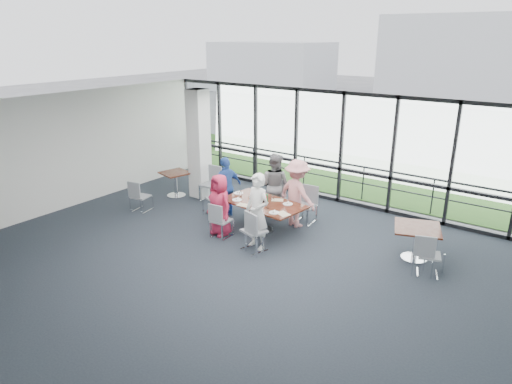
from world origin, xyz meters
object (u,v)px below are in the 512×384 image
Objects in this scene: diner_near_right at (257,211)px; chair_main_nl at (221,220)px; structural_column at (199,144)px; side_table_right at (417,232)px; chair_spare_la at (141,197)px; side_table_left at (175,177)px; chair_spare_r at (429,255)px; chair_main_fr at (305,206)px; main_table at (263,206)px; diner_end at (226,187)px; diner_far_right at (297,193)px; chair_main_nr at (254,231)px; diner_near_left at (220,205)px; chair_main_end at (216,198)px; chair_main_fl at (275,198)px; diner_far_left at (275,185)px; chair_spare_lb at (210,185)px.

chair_main_nl is at bearing -168.34° from diner_near_right.
side_table_right is (6.58, -0.31, -0.95)m from structural_column.
structural_column is 2.29m from chair_spare_la.
chair_spare_r is at bearing -3.01° from side_table_left.
chair_main_fr reaches higher than chair_spare_r.
diner_near_right is 1.86× the size of chair_main_fr.
chair_main_fr is 3.52m from chair_spare_r.
side_table_left is at bearing 178.33° from main_table.
diner_end is 1.92× the size of chair_spare_la.
diner_far_right is 1.94m from diner_end.
diner_near_right is 3.96m from chair_spare_la.
chair_main_nr reaches higher than side_table_right.
side_table_right is at bearing 107.51° from diner_end.
chair_main_end is (-0.92, 0.92, -0.30)m from diner_near_left.
diner_near_right reaches higher than diner_near_left.
chair_main_fl is 1.09× the size of chair_spare_r.
side_table_left and side_table_right have the same top height.
diner_near_right reaches higher than chair_spare_la.
chair_main_nr is (0.04, -0.18, -0.40)m from diner_near_right.
side_table_left is (-3.62, 0.55, -0.02)m from main_table.
diner_far_left is (0.40, 1.78, 0.10)m from diner_near_left.
chair_main_end reaches higher than chair_main_nl.
diner_near_left is 1.52× the size of chair_spare_lb.
chair_spare_lb is (1.14, 0.29, -0.11)m from side_table_left.
diner_far_left is at bearing 88.22° from diner_near_left.
chair_main_fl is 0.93m from chair_main_fr.
structural_column is 3.04m from diner_near_left.
structural_column reaches higher than diner_near_right.
chair_main_fr is at bearing -94.75° from diner_far_right.
chair_spare_la is (-0.47, -1.91, -1.17)m from structural_column.
structural_column is 1.23m from chair_spare_lb.
chair_main_fl is at bearing -89.07° from diner_far_left.
chair_main_nl is (-1.03, -0.04, -0.46)m from diner_near_right.
diner_near_left is at bearing 64.35° from chair_main_end.
chair_main_nl is at bearing -11.66° from chair_spare_la.
diner_far_right is 3.58m from chair_spare_r.
main_table is 2.37× the size of chair_main_end.
chair_spare_la is at bearing 40.50° from chair_main_fl.
chair_spare_lb reaches higher than chair_main_fl.
side_table_right is at bearing 1.14° from side_table_left.
chair_main_fl is (-0.00, 0.03, -0.39)m from diner_far_left.
chair_main_end is (1.97, -0.43, -0.15)m from side_table_left.
chair_spare_la is at bearing -167.24° from side_table_right.
diner_near_left is at bearing 172.83° from chair_spare_r.
diner_far_left is at bearing -0.45° from structural_column.
side_table_left is 0.52× the size of diner_near_right.
diner_near_left is at bearing -125.18° from main_table.
chair_main_end reaches higher than side_table_right.
chair_spare_lb is (-1.89, 1.75, 0.08)m from chair_main_nl.
side_table_right is at bearing 1.22° from chair_spare_la.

